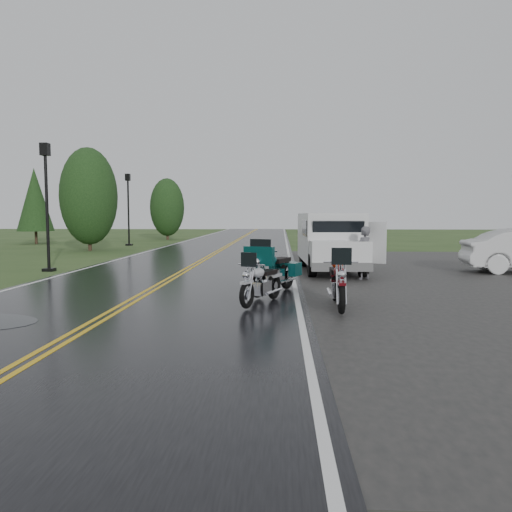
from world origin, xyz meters
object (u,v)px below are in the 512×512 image
at_px(van_white, 312,245).
at_px(person_at_van, 364,254).
at_px(lamp_post_far_left, 128,209).
at_px(motorcycle_silver, 247,284).
at_px(motorcycle_teal, 258,271).
at_px(motorcycle_red, 342,285).
at_px(lamp_post_near_left, 47,207).

xyz_separation_m(van_white, person_at_van, (1.54, -0.58, -0.24)).
height_order(person_at_van, lamp_post_far_left, lamp_post_far_left).
bearing_deg(lamp_post_far_left, motorcycle_silver, -67.13).
xyz_separation_m(motorcycle_teal, person_at_van, (3.08, 3.76, 0.12)).
bearing_deg(van_white, person_at_van, -23.06).
relative_size(motorcycle_red, lamp_post_near_left, 0.48).
xyz_separation_m(motorcycle_silver, person_at_van, (3.25, 5.13, 0.24)).
relative_size(motorcycle_red, van_white, 0.40).
relative_size(motorcycle_red, lamp_post_far_left, 0.46).
distance_m(person_at_van, lamp_post_near_left, 11.11).
bearing_deg(lamp_post_near_left, motorcycle_red, -38.64).
xyz_separation_m(person_at_van, lamp_post_near_left, (-10.84, 1.96, 1.47)).
xyz_separation_m(motorcycle_red, lamp_post_far_left, (-11.18, 22.50, 1.72)).
distance_m(person_at_van, lamp_post_far_left, 21.08).
height_order(motorcycle_silver, person_at_van, person_at_van).
xyz_separation_m(motorcycle_silver, van_white, (1.71, 5.70, 0.48)).
distance_m(motorcycle_red, van_white, 6.22).
distance_m(van_white, lamp_post_far_left, 19.70).
xyz_separation_m(motorcycle_red, motorcycle_silver, (-1.90, 0.50, -0.07)).
relative_size(person_at_van, lamp_post_far_left, 0.34).
relative_size(motorcycle_teal, motorcycle_silver, 1.21).
bearing_deg(person_at_van, lamp_post_far_left, -97.79).
relative_size(motorcycle_teal, person_at_van, 1.44).
xyz_separation_m(motorcycle_teal, lamp_post_far_left, (-9.45, 20.63, 1.67)).
relative_size(van_white, lamp_post_far_left, 1.14).
relative_size(motorcycle_silver, van_white, 0.36).
bearing_deg(lamp_post_far_left, motorcycle_teal, -65.39).
relative_size(van_white, person_at_van, 3.30).
height_order(lamp_post_near_left, lamp_post_far_left, lamp_post_far_left).
distance_m(motorcycle_teal, van_white, 4.61).
xyz_separation_m(motorcycle_silver, lamp_post_far_left, (-9.28, 22.00, 1.79)).
bearing_deg(van_white, motorcycle_teal, -112.07).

